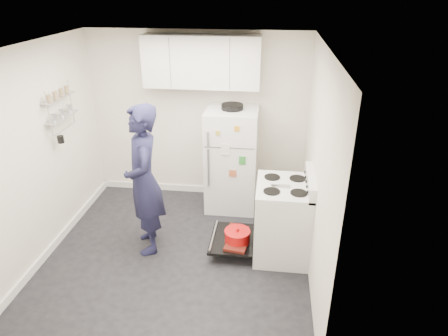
# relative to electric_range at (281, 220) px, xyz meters

# --- Properties ---
(room) EXTENTS (3.21, 3.21, 2.51)m
(room) POSITION_rel_electric_range_xyz_m (-1.29, -0.12, 0.74)
(room) COLOR black
(room) RESTS_ON ground
(electric_range) EXTENTS (0.66, 0.76, 1.10)m
(electric_range) POSITION_rel_electric_range_xyz_m (0.00, 0.00, 0.00)
(electric_range) COLOR silver
(electric_range) RESTS_ON ground
(open_oven_door) EXTENTS (0.55, 0.70, 0.24)m
(open_oven_door) POSITION_rel_electric_range_xyz_m (-0.56, -0.04, -0.27)
(open_oven_door) COLOR black
(open_oven_door) RESTS_ON ground
(refrigerator) EXTENTS (0.72, 0.74, 1.57)m
(refrigerator) POSITION_rel_electric_range_xyz_m (-0.72, 1.10, 0.29)
(refrigerator) COLOR white
(refrigerator) RESTS_ON ground
(upper_cabinets) EXTENTS (1.60, 0.33, 0.70)m
(upper_cabinets) POSITION_rel_electric_range_xyz_m (-1.16, 1.28, 1.63)
(upper_cabinets) COLOR silver
(upper_cabinets) RESTS_ON room
(wall_shelf_rack) EXTENTS (0.14, 0.60, 0.61)m
(wall_shelf_rack) POSITION_rel_electric_range_xyz_m (-2.78, 0.34, 1.21)
(wall_shelf_rack) COLOR #B2B2B7
(wall_shelf_rack) RESTS_ON room
(person) EXTENTS (0.67, 0.80, 1.87)m
(person) POSITION_rel_electric_range_xyz_m (-1.65, -0.07, 0.47)
(person) COLOR #191937
(person) RESTS_ON ground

